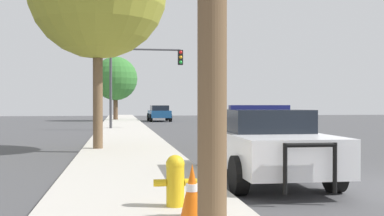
# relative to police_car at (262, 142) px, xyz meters

# --- Properties ---
(sidewalk_left) EXTENTS (3.00, 110.00, 0.13)m
(sidewalk_left) POSITION_rel_police_car_xyz_m (-2.64, -1.40, -0.72)
(sidewalk_left) COLOR #BCB7AD
(sidewalk_left) RESTS_ON ground_plane
(police_car) EXTENTS (2.03, 5.00, 1.56)m
(police_car) POSITION_rel_police_car_xyz_m (0.00, 0.00, 0.00)
(police_car) COLOR white
(police_car) RESTS_ON ground_plane
(fire_hydrant) EXTENTS (0.62, 0.27, 0.73)m
(fire_hydrant) POSITION_rel_police_car_xyz_m (-2.17, -2.88, -0.27)
(fire_hydrant) COLOR gold
(fire_hydrant) RESTS_ON sidewalk_left
(traffic_light) EXTENTS (4.41, 0.35, 4.86)m
(traffic_light) POSITION_rel_police_car_xyz_m (-1.59, 19.25, 2.84)
(traffic_light) COLOR #424247
(traffic_light) RESTS_ON sidewalk_left
(car_background_distant) EXTENTS (2.00, 4.28, 1.43)m
(car_background_distant) POSITION_rel_police_car_xyz_m (0.69, 33.41, -0.03)
(car_background_distant) COLOR navy
(car_background_distant) RESTS_ON ground_plane
(tree_sidewalk_far) EXTENTS (3.99, 3.99, 5.76)m
(tree_sidewalk_far) POSITION_rel_police_car_xyz_m (-3.20, 34.86, 3.08)
(tree_sidewalk_far) COLOR brown
(tree_sidewalk_far) RESTS_ON sidewalk_left
(traffic_cone) EXTENTS (0.30, 0.30, 0.69)m
(traffic_cone) POSITION_rel_police_car_xyz_m (-2.02, -3.55, -0.31)
(traffic_cone) COLOR orange
(traffic_cone) RESTS_ON sidewalk_left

